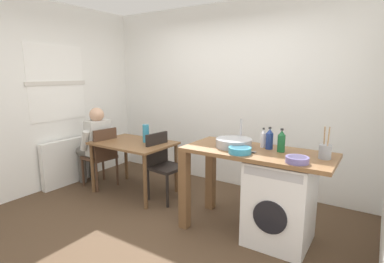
# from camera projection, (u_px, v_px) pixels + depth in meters

# --- Properties ---
(ground_plane) EXTENTS (5.46, 5.46, 0.00)m
(ground_plane) POSITION_uv_depth(u_px,v_px,m) (156.00, 228.00, 3.32)
(ground_plane) COLOR #4C3826
(wall_back) EXTENTS (4.60, 0.10, 2.70)m
(wall_back) POSITION_uv_depth(u_px,v_px,m) (229.00, 96.00, 4.50)
(wall_back) COLOR white
(wall_back) RESTS_ON ground_plane
(wall_window_side) EXTENTS (0.12, 3.80, 2.70)m
(wall_window_side) POSITION_uv_depth(u_px,v_px,m) (36.00, 98.00, 4.21)
(wall_window_side) COLOR white
(wall_window_side) RESTS_ON ground_plane
(radiator) EXTENTS (0.10, 0.80, 0.70)m
(radiator) POSITION_uv_depth(u_px,v_px,m) (66.00, 162.00, 4.58)
(radiator) COLOR white
(radiator) RESTS_ON ground_plane
(dining_table) EXTENTS (1.10, 0.76, 0.74)m
(dining_table) POSITION_uv_depth(u_px,v_px,m) (134.00, 149.00, 4.21)
(dining_table) COLOR brown
(dining_table) RESTS_ON ground_plane
(chair_person_seat) EXTENTS (0.44, 0.44, 0.90)m
(chair_person_seat) POSITION_uv_depth(u_px,v_px,m) (102.00, 154.00, 4.44)
(chair_person_seat) COLOR #4C3323
(chair_person_seat) RESTS_ON ground_plane
(chair_opposite) EXTENTS (0.44, 0.44, 0.90)m
(chair_opposite) POSITION_uv_depth(u_px,v_px,m) (163.00, 162.00, 4.03)
(chair_opposite) COLOR black
(chair_opposite) RESTS_ON ground_plane
(seated_person) EXTENTS (0.52, 0.53, 1.20)m
(seated_person) POSITION_uv_depth(u_px,v_px,m) (95.00, 142.00, 4.51)
(seated_person) COLOR #595651
(seated_person) RESTS_ON ground_plane
(kitchen_counter) EXTENTS (1.50, 0.68, 0.92)m
(kitchen_counter) POSITION_uv_depth(u_px,v_px,m) (238.00, 162.00, 3.18)
(kitchen_counter) COLOR brown
(kitchen_counter) RESTS_ON ground_plane
(washing_machine) EXTENTS (0.60, 0.61, 0.86)m
(washing_machine) POSITION_uv_depth(u_px,v_px,m) (280.00, 201.00, 2.99)
(washing_machine) COLOR white
(washing_machine) RESTS_ON ground_plane
(sink_basin) EXTENTS (0.38, 0.38, 0.09)m
(sink_basin) POSITION_uv_depth(u_px,v_px,m) (234.00, 143.00, 3.17)
(sink_basin) COLOR #9EA0A5
(sink_basin) RESTS_ON kitchen_counter
(tap) EXTENTS (0.02, 0.02, 0.28)m
(tap) POSITION_uv_depth(u_px,v_px,m) (241.00, 131.00, 3.30)
(tap) COLOR #B2B2B7
(tap) RESTS_ON kitchen_counter
(bottle_tall_green) EXTENTS (0.06, 0.06, 0.21)m
(bottle_tall_green) POSITION_uv_depth(u_px,v_px,m) (263.00, 138.00, 3.15)
(bottle_tall_green) COLOR silver
(bottle_tall_green) RESTS_ON kitchen_counter
(bottle_squat_brown) EXTENTS (0.08, 0.08, 0.23)m
(bottle_squat_brown) POSITION_uv_depth(u_px,v_px,m) (269.00, 139.00, 3.07)
(bottle_squat_brown) COLOR navy
(bottle_squat_brown) RESTS_ON kitchen_counter
(bottle_clear_small) EXTENTS (0.08, 0.08, 0.24)m
(bottle_clear_small) POSITION_uv_depth(u_px,v_px,m) (281.00, 141.00, 2.96)
(bottle_clear_small) COLOR #19592D
(bottle_clear_small) RESTS_ON kitchen_counter
(mixing_bowl) EXTENTS (0.22, 0.22, 0.06)m
(mixing_bowl) POSITION_uv_depth(u_px,v_px,m) (240.00, 150.00, 2.92)
(mixing_bowl) COLOR teal
(mixing_bowl) RESTS_ON kitchen_counter
(utensil_crock) EXTENTS (0.11, 0.11, 0.30)m
(utensil_crock) POSITION_uv_depth(u_px,v_px,m) (325.00, 151.00, 2.73)
(utensil_crock) COLOR gray
(utensil_crock) RESTS_ON kitchen_counter
(colander) EXTENTS (0.20, 0.20, 0.06)m
(colander) POSITION_uv_depth(u_px,v_px,m) (297.00, 159.00, 2.61)
(colander) COLOR slate
(colander) RESTS_ON kitchen_counter
(vase) EXTENTS (0.09, 0.09, 0.25)m
(vase) POSITION_uv_depth(u_px,v_px,m) (146.00, 133.00, 4.17)
(vase) COLOR teal
(vase) RESTS_ON dining_table
(scissors) EXTENTS (0.15, 0.06, 0.01)m
(scissors) POSITION_uv_depth(u_px,v_px,m) (249.00, 151.00, 2.98)
(scissors) COLOR #B2B2B7
(scissors) RESTS_ON kitchen_counter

